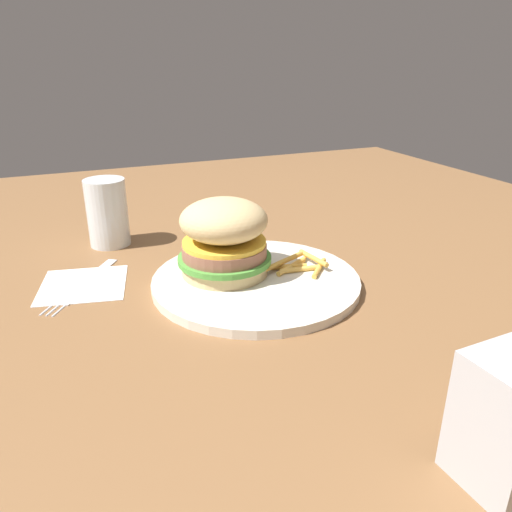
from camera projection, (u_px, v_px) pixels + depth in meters
ground_plane at (236, 286)px, 0.65m from camera, size 1.60×1.60×0.00m
plate at (256, 281)px, 0.66m from camera, size 0.28×0.28×0.01m
sandwich at (224, 237)px, 0.65m from camera, size 0.13×0.13×0.10m
fries_pile at (298, 265)px, 0.68m from camera, size 0.07×0.10×0.01m
napkin at (83, 284)px, 0.66m from camera, size 0.13×0.13×0.00m
fork at (82, 283)px, 0.65m from camera, size 0.15×0.11×0.00m
drink_glass at (108, 217)px, 0.78m from camera, size 0.06×0.06×0.11m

